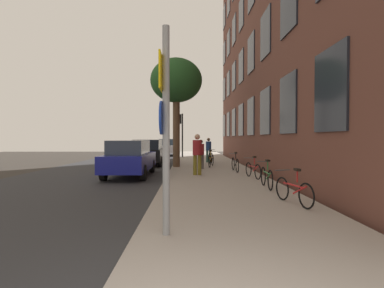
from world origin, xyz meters
TOP-DOWN VIEW (x-y plane):
  - ground_plane at (-2.40, 15.00)m, footprint 41.80×41.80m
  - road_asphalt at (-4.50, 15.00)m, footprint 7.00×38.00m
  - sidewalk at (1.10, 15.00)m, footprint 4.20×38.00m
  - building_facade at (3.69, 14.50)m, footprint 0.56×27.00m
  - sign_post at (-0.47, 2.75)m, footprint 0.16×0.60m
  - traffic_light at (-0.67, 23.00)m, footprint 0.43×0.24m
  - tree_near at (-0.75, 14.59)m, footprint 2.89×2.89m
  - bicycle_0 at (2.49, 4.99)m, footprint 0.53×1.59m
  - bicycle_1 at (2.46, 7.39)m, footprint 0.42×1.64m
  - bicycle_2 at (2.54, 9.79)m, footprint 0.45×1.55m
  - bicycle_3 at (2.19, 12.19)m, footprint 0.42×1.71m
  - bicycle_4 at (1.21, 14.59)m, footprint 0.55×1.65m
  - bicycle_5 at (1.36, 16.99)m, footprint 0.53×1.63m
  - pedestrian_0 at (0.32, 10.84)m, footprint 0.43×0.43m
  - pedestrian_1 at (0.59, 13.51)m, footprint 0.48×0.48m
  - pedestrian_2 at (1.27, 17.68)m, footprint 0.41×0.41m
  - car_0 at (-2.70, 11.23)m, footprint 1.82×4.50m
  - car_1 at (-2.63, 16.84)m, footprint 1.94×4.06m
  - car_2 at (-2.10, 27.43)m, footprint 1.90×3.97m

SIDE VIEW (x-z plane):
  - ground_plane at x=-2.40m, z-range 0.00..0.00m
  - road_asphalt at x=-4.50m, z-range 0.00..0.01m
  - sidewalk at x=1.10m, z-range 0.00..0.12m
  - bicycle_2 at x=2.54m, z-range 0.02..0.91m
  - bicycle_0 at x=2.49m, z-range 0.02..0.91m
  - bicycle_1 at x=2.46m, z-range 0.02..0.95m
  - bicycle_3 at x=2.19m, z-range 0.02..0.96m
  - bicycle_4 at x=1.21m, z-range 0.02..0.96m
  - bicycle_5 at x=1.36m, z-range 0.02..0.96m
  - car_2 at x=-2.10m, z-range 0.03..1.65m
  - car_1 at x=-2.63m, z-range 0.03..1.65m
  - car_0 at x=-2.70m, z-range 0.03..1.65m
  - pedestrian_1 at x=0.59m, z-range 0.23..1.76m
  - pedestrian_2 at x=1.27m, z-range 0.24..1.86m
  - pedestrian_0 at x=0.32m, z-range 0.25..2.04m
  - sign_post at x=-0.47m, z-range 0.30..3.77m
  - traffic_light at x=-0.67m, z-range 0.80..4.46m
  - tree_near at x=-0.75m, z-range 1.84..7.91m
  - building_facade at x=3.69m, z-range 0.02..18.57m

